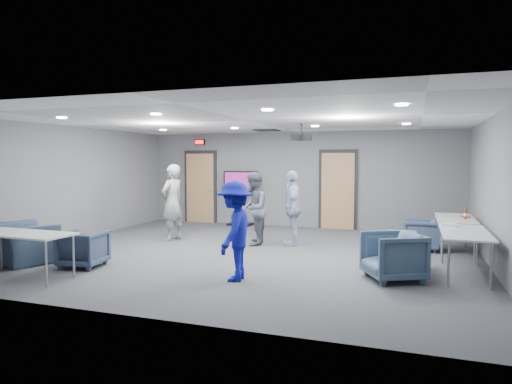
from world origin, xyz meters
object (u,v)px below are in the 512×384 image
(chair_right_a, at_px, (421,234))
(bottle_right, at_px, (465,214))
(table_right_a, at_px, (455,220))
(table_right_b, at_px, (465,234))
(chair_front_b, at_px, (22,243))
(projector, at_px, (301,137))
(tv_stand, at_px, (240,195))
(person_b, at_px, (253,209))
(chair_right_c, at_px, (393,256))
(person_a, at_px, (172,202))
(chair_right_b, at_px, (395,250))
(table_front_left, at_px, (21,236))
(person_c, at_px, (292,208))
(chair_front_a, at_px, (83,249))
(person_d, at_px, (235,231))

(chair_right_a, xyz_separation_m, bottle_right, (0.82, -0.27, 0.49))
(table_right_a, xyz_separation_m, table_right_b, (0.00, -1.90, 0.00))
(chair_front_b, relative_size, projector, 2.60)
(table_right_b, height_order, tv_stand, tv_stand)
(person_b, height_order, projector, projector)
(person_b, xyz_separation_m, chair_right_a, (3.56, 0.62, -0.49))
(chair_right_c, bearing_deg, tv_stand, -165.12)
(person_a, height_order, chair_right_b, person_a)
(chair_right_c, relative_size, table_right_a, 0.48)
(tv_stand, height_order, projector, projector)
(table_front_left, bearing_deg, person_a, 83.07)
(table_front_left, relative_size, tv_stand, 1.11)
(chair_right_c, bearing_deg, person_c, -164.19)
(bottle_right, xyz_separation_m, tv_stand, (-5.78, 2.47, 0.08))
(chair_front_a, bearing_deg, bottle_right, -160.93)
(person_d, distance_m, chair_right_b, 2.89)
(chair_right_b, distance_m, projector, 3.23)
(person_d, distance_m, chair_front_b, 4.20)
(table_right_a, bearing_deg, person_d, 134.63)
(chair_right_a, distance_m, tv_stand, 5.45)
(chair_right_c, bearing_deg, bottle_right, 125.31)
(chair_right_a, bearing_deg, person_b, -77.28)
(table_right_a, bearing_deg, projector, 97.31)
(chair_right_b, xyz_separation_m, projector, (-2.03, 1.43, 2.07))
(person_a, height_order, table_right_b, person_a)
(person_d, distance_m, chair_right_c, 2.54)
(person_c, distance_m, chair_right_c, 3.35)
(table_right_a, xyz_separation_m, tv_stand, (-5.61, 2.34, 0.22))
(projector, bearing_deg, chair_front_b, -125.91)
(table_right_b, bearing_deg, chair_front_a, 104.03)
(table_right_b, relative_size, projector, 4.10)
(table_right_a, height_order, bottle_right, bottle_right)
(tv_stand, bearing_deg, chair_right_a, -23.86)
(person_b, xyz_separation_m, bottle_right, (4.38, 0.35, 0.00))
(chair_right_c, relative_size, table_right_b, 0.47)
(bottle_right, bearing_deg, table_right_b, -95.59)
(person_b, xyz_separation_m, chair_front_b, (-3.44, -3.12, -0.45))
(person_d, distance_m, bottle_right, 4.91)
(bottle_right, bearing_deg, person_c, -179.06)
(projector, bearing_deg, person_b, -157.28)
(chair_front_b, height_order, table_front_left, table_front_left)
(projector, bearing_deg, chair_right_c, -28.50)
(table_right_a, bearing_deg, chair_front_a, 118.76)
(chair_right_b, xyz_separation_m, chair_front_b, (-6.55, -1.76, 0.03))
(person_b, bearing_deg, chair_right_c, 42.41)
(chair_right_b, relative_size, table_right_b, 0.41)
(person_a, relative_size, chair_right_b, 2.45)
(chair_right_c, bearing_deg, table_front_left, -99.92)
(chair_right_a, height_order, projector, projector)
(chair_front_b, height_order, table_right_a, table_right_a)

